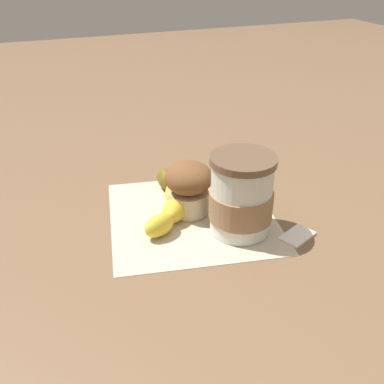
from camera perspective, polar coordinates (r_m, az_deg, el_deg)
The scene contains 6 objects.
ground_plane at distance 0.69m, azimuth 0.00°, elevation -3.12°, with size 3.00×3.00×0.00m, color brown.
paper_napkin at distance 0.69m, azimuth 0.00°, elevation -3.07°, with size 0.25×0.25×0.00m, color beige.
coffee_cup at distance 0.63m, azimuth 6.26°, elevation -0.62°, with size 0.09×0.09×0.12m.
muffin at distance 0.67m, azimuth -0.76°, elevation 0.69°, with size 0.07×0.07×0.08m.
banana at distance 0.69m, azimuth -2.78°, elevation -1.04°, with size 0.11×0.17×0.03m.
sugar_packet at distance 0.66m, azimuth 13.23°, elevation -5.33°, with size 0.05×0.03×0.01m, color white.
Camera 1 is at (0.21, 0.54, 0.37)m, focal length 42.00 mm.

